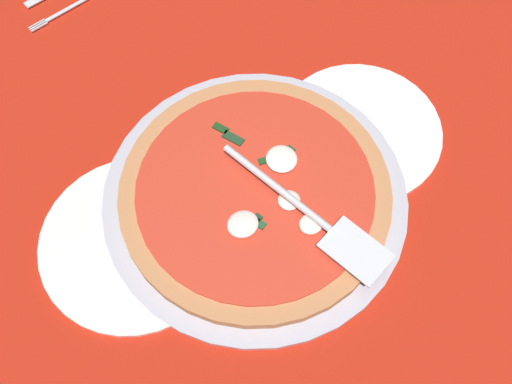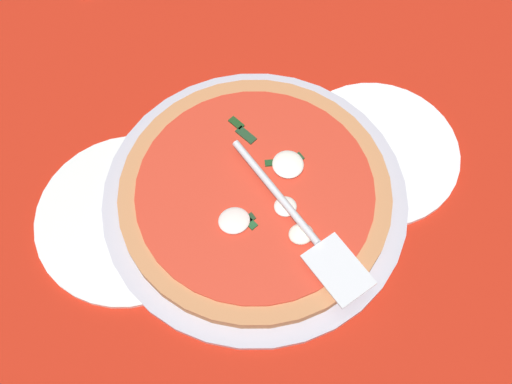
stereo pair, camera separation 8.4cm
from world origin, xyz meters
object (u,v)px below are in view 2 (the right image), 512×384
dinner_plate_left (376,152)px  dinner_plate_right (130,217)px  pizza_server (302,224)px  pizza (256,192)px

dinner_plate_left → dinner_plate_right: 36.20cm
dinner_plate_left → pizza_server: (14.88, 9.29, 4.07)cm
dinner_plate_right → pizza: 17.70cm
pizza → dinner_plate_right: bearing=-7.5°
dinner_plate_left → pizza_server: size_ratio=0.91×
dinner_plate_left → pizza: size_ratio=0.64×
dinner_plate_left → pizza: 18.91cm
dinner_plate_left → pizza_server: bearing=32.0°
pizza_server → pizza: bearing=-170.6°
pizza_server → dinner_plate_left: bearing=103.6°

